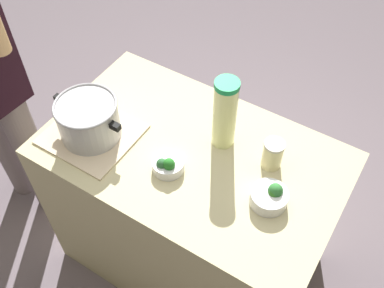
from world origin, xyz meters
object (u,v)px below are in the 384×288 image
object	(u,v)px
mason_jar	(273,154)
broccoli_bowl_center	(168,165)
lemonade_pitcher	(225,114)
cooking_pot	(88,119)
broccoli_bowl_front	(270,196)

from	to	relation	value
mason_jar	broccoli_bowl_center	distance (m)	0.39
lemonade_pitcher	mason_jar	world-z (taller)	lemonade_pitcher
lemonade_pitcher	broccoli_bowl_center	distance (m)	0.28
lemonade_pitcher	broccoli_bowl_center	size ratio (longest dim) A/B	2.57
mason_jar	broccoli_bowl_center	world-z (taller)	mason_jar
cooking_pot	broccoli_bowl_center	bearing A→B (deg)	-177.24
cooking_pot	mason_jar	xyz separation A→B (m)	(-0.66, -0.24, -0.03)
cooking_pot	lemonade_pitcher	distance (m)	0.52
cooking_pot	lemonade_pitcher	world-z (taller)	lemonade_pitcher
mason_jar	broccoli_bowl_front	distance (m)	0.17
lemonade_pitcher	broccoli_bowl_front	bearing A→B (deg)	150.30
cooking_pot	broccoli_bowl_front	xyz separation A→B (m)	(-0.73, -0.09, -0.06)
broccoli_bowl_front	broccoli_bowl_center	xyz separation A→B (m)	(0.38, 0.07, -0.00)
cooking_pot	broccoli_bowl_front	distance (m)	0.74
lemonade_pitcher	mason_jar	bearing A→B (deg)	178.44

